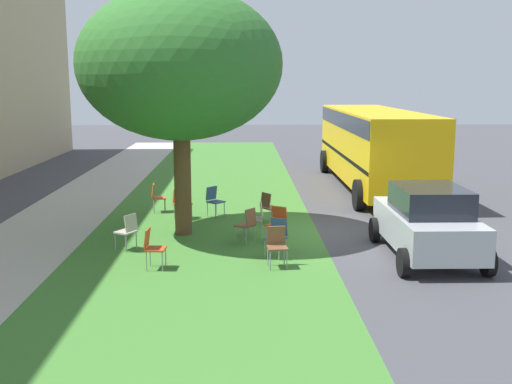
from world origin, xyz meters
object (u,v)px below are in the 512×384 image
Objects in this scene: chair_2 at (214,199)px; parked_car at (427,222)px; chair_7 at (277,221)px; chair_8 at (152,245)px; chair_0 at (277,243)px; chair_4 at (277,235)px; street_tree at (180,65)px; chair_3 at (157,195)px; chair_6 at (128,229)px; chair_9 at (181,201)px; school_bus at (374,141)px; chair_5 at (247,223)px; chair_1 at (257,216)px; chair_10 at (269,205)px.

parked_car is at bearing -131.72° from chair_2.
chair_8 is at bearing 128.33° from chair_7.
chair_0 is 0.77m from chair_4.
chair_3 is (2.71, 1.06, -3.82)m from street_tree.
chair_7 is (-2.96, -1.70, 0.00)m from chair_2.
chair_2 is 4.13m from chair_6.
chair_9 is at bearing -15.53° from chair_6.
chair_9 is at bearing 45.03° from chair_7.
street_tree reaches higher than chair_8.
chair_6 is at bearing 28.09° from chair_8.
chair_2 is 1.00× the size of chair_3.
chair_9 is at bearing 127.40° from school_bus.
chair_9 is (2.79, 1.89, 0.00)m from chair_5.
chair_5 is 1.00× the size of chair_9.
chair_7 is at bearing -141.96° from chair_1.
chair_9 is 1.00× the size of chair_10.
chair_1 is 1.00× the size of chair_6.
chair_1 is 1.00× the size of chair_10.
chair_9 is at bearing 108.94° from chair_2.
chair_2 is (2.12, -0.71, -3.82)m from street_tree.
chair_10 is at bearing -14.76° from chair_1.
parked_car is at bearing -96.38° from chair_6.
school_bus reaches higher than chair_10.
chair_5 is 1.00× the size of chair_10.
school_bus reaches higher than chair_4.
chair_5 is 3.37m from chair_9.
chair_0 and chair_10 have the same top height.
parked_car is at bearing -114.44° from chair_7.
parked_car is 0.36× the size of school_bus.
chair_0 is at bearing -162.47° from chair_5.
chair_6 is at bearing 153.08° from chair_2.
parked_car is at bearing 175.61° from school_bus.
street_tree is 0.60× the size of school_bus.
chair_5 is at bearing -145.94° from chair_9.
chair_0 and chair_9 have the same top height.
street_tree is at bearing 58.96° from chair_5.
school_bus is (8.44, -7.58, 1.24)m from chair_6.
chair_7 is (2.11, -0.13, 0.00)m from chair_0.
chair_9 is (2.02, 2.16, 0.00)m from chair_1.
chair_4 is 1.00× the size of chair_8.
chair_8 is at bearing -173.22° from chair_3.
chair_0 is 1.00× the size of chair_3.
chair_5 and chair_8 have the same top height.
chair_5 is (1.95, 0.62, 0.00)m from chair_0.
chair_8 is at bearing 178.26° from chair_9.
street_tree reaches higher than chair_10.
parked_car reaches higher than chair_9.
chair_0 is at bearing -111.87° from chair_6.
school_bus reaches higher than chair_1.
chair_5 is 1.00× the size of chair_6.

